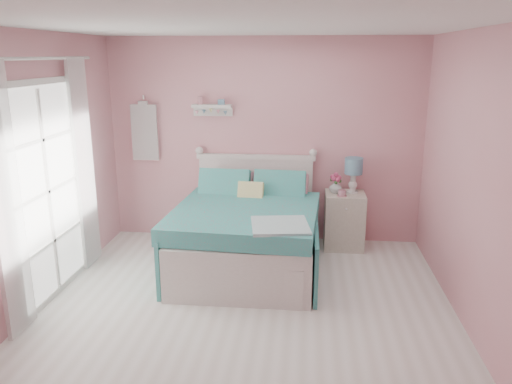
% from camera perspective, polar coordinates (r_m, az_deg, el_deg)
% --- Properties ---
extents(floor, '(4.50, 4.50, 0.00)m').
position_cam_1_polar(floor, '(4.74, -1.57, -14.65)').
color(floor, silver).
rests_on(floor, ground).
extents(room_shell, '(4.50, 4.50, 4.50)m').
position_cam_1_polar(room_shell, '(4.17, -1.73, 4.53)').
color(room_shell, '#CE828A').
rests_on(room_shell, floor).
extents(bed, '(1.64, 2.00, 1.14)m').
position_cam_1_polar(bed, '(5.72, -1.00, -4.81)').
color(bed, silver).
rests_on(bed, floor).
extents(nightstand, '(0.49, 0.48, 0.71)m').
position_cam_1_polar(nightstand, '(6.40, 10.04, -3.20)').
color(nightstand, beige).
rests_on(nightstand, floor).
extents(table_lamp, '(0.22, 0.22, 0.44)m').
position_cam_1_polar(table_lamp, '(6.28, 11.10, 2.65)').
color(table_lamp, white).
rests_on(table_lamp, nightstand).
extents(vase, '(0.18, 0.18, 0.16)m').
position_cam_1_polar(vase, '(6.28, 9.07, 0.60)').
color(vase, silver).
rests_on(vase, nightstand).
extents(teacup, '(0.11, 0.11, 0.08)m').
position_cam_1_polar(teacup, '(6.16, 9.80, -0.13)').
color(teacup, pink).
rests_on(teacup, nightstand).
extents(roses, '(0.14, 0.11, 0.12)m').
position_cam_1_polar(roses, '(6.25, 9.10, 1.64)').
color(roses, '#BF416D').
rests_on(roses, vase).
extents(wall_shelf, '(0.50, 0.15, 0.25)m').
position_cam_1_polar(wall_shelf, '(6.40, -5.04, 9.63)').
color(wall_shelf, silver).
rests_on(wall_shelf, room_shell).
extents(hanging_dress, '(0.34, 0.03, 0.72)m').
position_cam_1_polar(hanging_dress, '(6.66, -12.61, 6.64)').
color(hanging_dress, white).
rests_on(hanging_dress, room_shell).
extents(french_door, '(0.04, 1.32, 2.16)m').
position_cam_1_polar(french_door, '(5.28, -22.76, -0.03)').
color(french_door, silver).
rests_on(french_door, floor).
extents(curtain_near, '(0.04, 0.40, 2.32)m').
position_cam_1_polar(curtain_near, '(4.62, -26.65, -1.22)').
color(curtain_near, white).
rests_on(curtain_near, floor).
extents(curtain_far, '(0.04, 0.40, 2.32)m').
position_cam_1_polar(curtain_far, '(5.88, -19.06, 2.87)').
color(curtain_far, white).
rests_on(curtain_far, floor).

